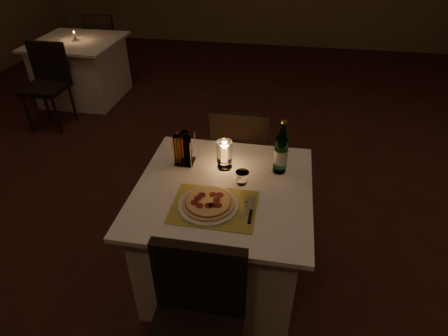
% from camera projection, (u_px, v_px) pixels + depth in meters
% --- Properties ---
extents(floor, '(8.00, 10.00, 0.02)m').
position_uv_depth(floor, '(229.00, 246.00, 2.77)').
color(floor, '#401B14').
rests_on(floor, ground).
extents(main_table, '(1.00, 1.00, 0.74)m').
position_uv_depth(main_table, '(223.00, 233.00, 2.34)').
color(main_table, white).
rests_on(main_table, ground).
extents(chair_near, '(0.42, 0.42, 0.90)m').
position_uv_depth(chair_near, '(196.00, 318.00, 1.66)').
color(chair_near, black).
rests_on(chair_near, ground).
extents(chair_far, '(0.42, 0.42, 0.90)m').
position_uv_depth(chair_far, '(240.00, 150.00, 2.82)').
color(chair_far, black).
rests_on(chair_far, ground).
extents(placemat, '(0.45, 0.34, 0.00)m').
position_uv_depth(placemat, '(214.00, 207.00, 1.99)').
color(placemat, gold).
rests_on(placemat, main_table).
extents(plate, '(0.32, 0.32, 0.01)m').
position_uv_depth(plate, '(208.00, 205.00, 1.99)').
color(plate, white).
rests_on(plate, placemat).
extents(pizza, '(0.28, 0.28, 0.02)m').
position_uv_depth(pizza, '(208.00, 203.00, 1.98)').
color(pizza, '#D8B77F').
rests_on(pizza, plate).
extents(fork, '(0.02, 0.18, 0.00)m').
position_uv_depth(fork, '(245.00, 206.00, 1.99)').
color(fork, silver).
rests_on(fork, placemat).
extents(knife, '(0.02, 0.22, 0.01)m').
position_uv_depth(knife, '(251.00, 214.00, 1.93)').
color(knife, black).
rests_on(knife, placemat).
extents(tumbler, '(0.08, 0.08, 0.08)m').
position_uv_depth(tumbler, '(242.00, 178.00, 2.14)').
color(tumbler, white).
rests_on(tumbler, main_table).
extents(water_bottle, '(0.08, 0.08, 0.34)m').
position_uv_depth(water_bottle, '(281.00, 152.00, 2.19)').
color(water_bottle, '#60B26B').
rests_on(water_bottle, main_table).
extents(hurricane_candle, '(0.09, 0.09, 0.18)m').
position_uv_depth(hurricane_candle, '(224.00, 153.00, 2.24)').
color(hurricane_candle, white).
rests_on(hurricane_candle, main_table).
extents(cruet_caddy, '(0.12, 0.12, 0.21)m').
position_uv_depth(cruet_caddy, '(184.00, 150.00, 2.28)').
color(cruet_caddy, white).
rests_on(cruet_caddy, main_table).
extents(neighbor_table_left, '(1.00, 1.00, 0.74)m').
position_uv_depth(neighbor_table_left, '(82.00, 70.00, 4.71)').
color(neighbor_table_left, white).
rests_on(neighbor_table_left, ground).
extents(neighbor_chair_la, '(0.42, 0.42, 0.90)m').
position_uv_depth(neighbor_chair_la, '(47.00, 77.00, 4.04)').
color(neighbor_chair_la, black).
rests_on(neighbor_chair_la, ground).
extents(neighbor_chair_lb, '(0.42, 0.42, 0.90)m').
position_uv_depth(neighbor_chair_lb, '(104.00, 40.00, 5.19)').
color(neighbor_chair_lb, black).
rests_on(neighbor_chair_lb, ground).
extents(neighbor_candle_left, '(0.03, 0.03, 0.11)m').
position_uv_depth(neighbor_candle_left, '(75.00, 36.00, 4.48)').
color(neighbor_candle_left, white).
rests_on(neighbor_candle_left, neighbor_table_left).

